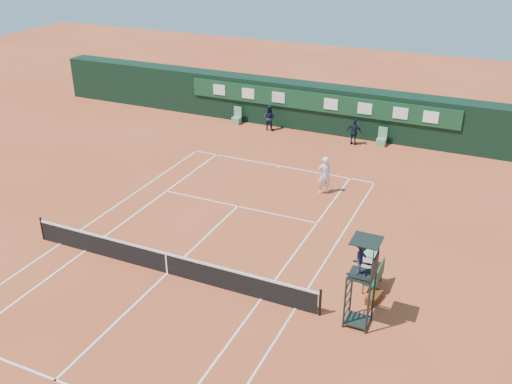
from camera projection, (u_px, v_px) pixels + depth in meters
ground at (167, 273)px, 22.81m from camera, size 90.00×90.00×0.00m
court_lines at (167, 273)px, 22.81m from camera, size 11.05×23.85×0.01m
tennis_net at (167, 263)px, 22.59m from camera, size 12.90×0.10×1.10m
back_wall at (320, 107)px, 37.48m from camera, size 40.00×1.65×3.00m
linesman_chair_left at (237, 119)px, 39.02m from camera, size 0.55×0.50×1.15m
linesman_chair_right at (381, 141)px, 35.30m from camera, size 0.55×0.50×1.15m
umpire_chair at (362, 264)px, 18.94m from camera, size 0.96×0.95×3.42m
player_bench at (376, 275)px, 21.65m from camera, size 0.56×1.20×1.10m
tennis_bag at (374, 298)px, 21.11m from camera, size 0.51×0.89×0.31m
cooler at (370, 260)px, 23.10m from camera, size 0.57×0.57×0.65m
tennis_ball at (271, 199)px, 28.70m from camera, size 0.07×0.07×0.07m
player at (324, 175)px, 28.98m from camera, size 0.87×0.84×2.02m
ball_kid_left at (269, 118)px, 37.67m from camera, size 0.86×0.70×1.69m
ball_kid_right at (354, 132)px, 35.23m from camera, size 0.97×0.42×1.64m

